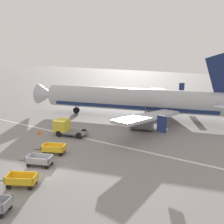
% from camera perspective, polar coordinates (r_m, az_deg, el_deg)
% --- Properties ---
extents(ground_plane, '(220.00, 220.00, 0.00)m').
position_cam_1_polar(ground_plane, '(28.01, -14.96, -11.61)').
color(ground_plane, gray).
extents(apron_stripe, '(120.00, 0.36, 0.01)m').
position_cam_1_polar(apron_stripe, '(34.90, -2.71, -6.11)').
color(apron_stripe, silver).
rests_on(apron_stripe, ground).
extents(airplane, '(37.14, 30.11, 11.34)m').
position_cam_1_polar(airplane, '(45.72, 5.71, 2.44)').
color(airplane, '#B2B7BC').
rests_on(airplane, ground).
extents(baggage_cart_second_in_row, '(3.48, 2.41, 1.07)m').
position_cam_1_polar(baggage_cart_second_in_row, '(25.24, -18.23, -13.20)').
color(baggage_cart_second_in_row, gold).
rests_on(baggage_cart_second_in_row, ground).
extents(baggage_cart_third_in_row, '(3.58, 2.21, 1.07)m').
position_cam_1_polar(baggage_cart_third_in_row, '(28.73, -14.78, -9.65)').
color(baggage_cart_third_in_row, gray).
rests_on(baggage_cart_third_in_row, ground).
extents(baggage_cart_fourth_in_row, '(3.52, 2.35, 1.07)m').
position_cam_1_polar(baggage_cart_fourth_in_row, '(31.45, -11.97, -7.46)').
color(baggage_cart_fourth_in_row, gold).
rests_on(baggage_cart_fourth_in_row, ground).
extents(service_truck_beside_carts, '(4.72, 2.99, 2.10)m').
position_cam_1_polar(service_truck_beside_carts, '(37.56, -9.71, -3.13)').
color(service_truck_beside_carts, slate).
rests_on(service_truck_beside_carts, ground).
extents(traffic_cone_near_plane, '(0.52, 0.52, 0.69)m').
position_cam_1_polar(traffic_cone_near_plane, '(38.94, -14.90, -3.97)').
color(traffic_cone_near_plane, orange).
rests_on(traffic_cone_near_plane, ground).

